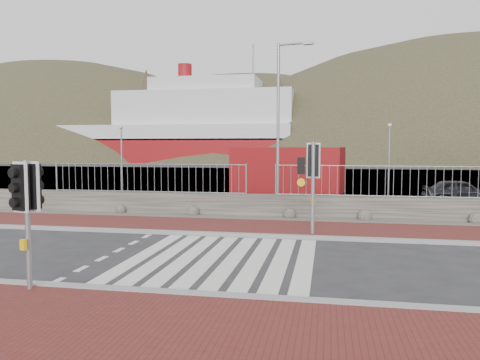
% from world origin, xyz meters
% --- Properties ---
extents(ground, '(220.00, 220.00, 0.00)m').
position_xyz_m(ground, '(0.00, 0.00, 0.00)').
color(ground, '#28282B').
rests_on(ground, ground).
extents(sidewalk_near, '(40.00, 4.00, 0.08)m').
position_xyz_m(sidewalk_near, '(0.00, -5.00, 0.04)').
color(sidewalk_near, maroon).
rests_on(sidewalk_near, ground).
extents(sidewalk_far, '(40.00, 3.00, 0.08)m').
position_xyz_m(sidewalk_far, '(0.00, 4.50, 0.04)').
color(sidewalk_far, maroon).
rests_on(sidewalk_far, ground).
extents(kerb_near, '(40.00, 0.25, 0.12)m').
position_xyz_m(kerb_near, '(0.00, -3.00, 0.05)').
color(kerb_near, gray).
rests_on(kerb_near, ground).
extents(kerb_far, '(40.00, 0.25, 0.12)m').
position_xyz_m(kerb_far, '(0.00, 3.00, 0.05)').
color(kerb_far, gray).
rests_on(kerb_far, ground).
extents(zebra_crossing, '(4.62, 5.60, 0.01)m').
position_xyz_m(zebra_crossing, '(-0.00, 0.00, 0.01)').
color(zebra_crossing, silver).
rests_on(zebra_crossing, ground).
extents(gravel_strip, '(40.00, 1.50, 0.06)m').
position_xyz_m(gravel_strip, '(0.00, 6.50, 0.03)').
color(gravel_strip, '#59544C').
rests_on(gravel_strip, ground).
extents(stone_wall, '(40.00, 0.60, 0.90)m').
position_xyz_m(stone_wall, '(0.00, 7.30, 0.45)').
color(stone_wall, '#413D35').
rests_on(stone_wall, ground).
extents(railing, '(18.07, 0.07, 1.22)m').
position_xyz_m(railing, '(0.00, 7.15, 1.82)').
color(railing, gray).
rests_on(railing, stone_wall).
extents(quay, '(120.00, 40.00, 0.50)m').
position_xyz_m(quay, '(0.00, 27.90, 0.00)').
color(quay, '#4C4C4F').
rests_on(quay, ground).
extents(water, '(220.00, 50.00, 0.05)m').
position_xyz_m(water, '(0.00, 62.90, 0.00)').
color(water, '#3F4C54').
rests_on(water, ground).
extents(ferry, '(50.00, 16.00, 20.00)m').
position_xyz_m(ferry, '(-24.65, 67.90, 5.36)').
color(ferry, maroon).
rests_on(ferry, ground).
extents(hills_backdrop, '(254.00, 90.00, 100.00)m').
position_xyz_m(hills_backdrop, '(6.74, 87.90, -23.05)').
color(hills_backdrop, '#32331F').
rests_on(hills_backdrop, ground).
extents(traffic_signal_near, '(0.42, 0.33, 2.60)m').
position_xyz_m(traffic_signal_near, '(-3.08, -3.31, 1.87)').
color(traffic_signal_near, gray).
rests_on(traffic_signal_near, ground).
extents(traffic_signal_far, '(0.71, 0.26, 2.99)m').
position_xyz_m(traffic_signal_far, '(2.13, 3.54, 2.17)').
color(traffic_signal_far, gray).
rests_on(traffic_signal_far, ground).
extents(streetlight, '(1.49, 0.41, 7.08)m').
position_xyz_m(streetlight, '(0.70, 8.08, 3.98)').
color(streetlight, gray).
rests_on(streetlight, ground).
extents(shipping_container, '(7.01, 3.75, 2.78)m').
position_xyz_m(shipping_container, '(0.20, 17.49, 1.39)').
color(shipping_container, maroon).
rests_on(shipping_container, ground).
extents(car_a, '(3.59, 1.55, 1.21)m').
position_xyz_m(car_a, '(9.14, 13.48, 0.60)').
color(car_a, black).
rests_on(car_a, ground).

